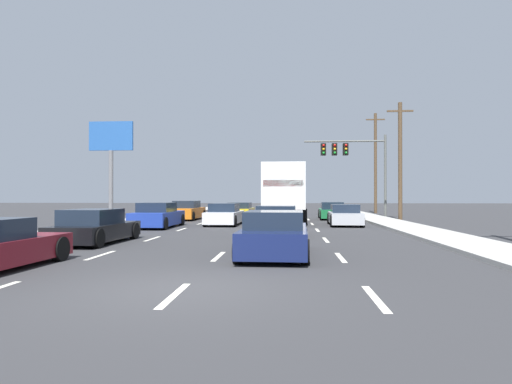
# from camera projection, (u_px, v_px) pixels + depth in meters

# --- Properties ---
(ground_plane) EXTENTS (140.00, 140.00, 0.00)m
(ground_plane) POSITION_uv_depth(u_px,v_px,m) (261.00, 219.00, 33.36)
(ground_plane) COLOR #333335
(sidewalk_right) EXTENTS (2.31, 80.00, 0.14)m
(sidewalk_right) POSITION_uv_depth(u_px,v_px,m) (389.00, 222.00, 27.81)
(sidewalk_right) COLOR #B2AFA8
(sidewalk_right) RESTS_ON ground_plane
(sidewalk_left) EXTENTS (2.31, 80.00, 0.14)m
(sidewalk_left) POSITION_uv_depth(u_px,v_px,m) (129.00, 221.00, 28.94)
(sidewalk_left) COLOR #B2AFA8
(sidewalk_left) RESTS_ON ground_plane
(lane_markings) EXTENTS (6.94, 57.00, 0.01)m
(lane_markings) POSITION_uv_depth(u_px,v_px,m) (259.00, 221.00, 30.29)
(lane_markings) COLOR silver
(lane_markings) RESTS_ON ground_plane
(car_orange) EXTENTS (1.93, 4.58, 1.34)m
(car_orange) POSITION_uv_depth(u_px,v_px,m) (187.00, 211.00, 32.33)
(car_orange) COLOR orange
(car_orange) RESTS_ON ground_plane
(car_blue) EXTENTS (1.97, 4.64, 1.34)m
(car_blue) POSITION_uv_depth(u_px,v_px,m) (158.00, 216.00, 24.47)
(car_blue) COLOR #1E389E
(car_blue) RESTS_ON ground_plane
(car_black) EXTENTS (2.00, 4.35, 1.23)m
(car_black) POSITION_uv_depth(u_px,v_px,m) (95.00, 227.00, 16.39)
(car_black) COLOR black
(car_black) RESTS_ON ground_plane
(car_yellow) EXTENTS (1.90, 4.33, 1.21)m
(car_yellow) POSITION_uv_depth(u_px,v_px,m) (240.00, 211.00, 33.08)
(car_yellow) COLOR yellow
(car_yellow) RESTS_ON ground_plane
(car_white) EXTENTS (1.97, 4.31, 1.26)m
(car_white) POSITION_uv_depth(u_px,v_px,m) (225.00, 215.00, 26.46)
(car_white) COLOR white
(car_white) RESTS_ON ground_plane
(box_truck) EXTENTS (2.75, 7.85, 3.55)m
(box_truck) POSITION_uv_depth(u_px,v_px,m) (285.00, 191.00, 28.26)
(box_truck) COLOR white
(box_truck) RESTS_ON ground_plane
(car_gray) EXTENTS (2.03, 4.16, 1.28)m
(car_gray) POSITION_uv_depth(u_px,v_px,m) (277.00, 222.00, 19.62)
(car_gray) COLOR slate
(car_gray) RESTS_ON ground_plane
(car_navy) EXTENTS (2.00, 4.69, 1.28)m
(car_navy) POSITION_uv_depth(u_px,v_px,m) (275.00, 235.00, 13.03)
(car_navy) COLOR #141E4C
(car_navy) RESTS_ON ground_plane
(car_green) EXTENTS (1.95, 4.59, 1.24)m
(car_green) POSITION_uv_depth(u_px,v_px,m) (332.00, 211.00, 33.07)
(car_green) COLOR #196B38
(car_green) RESTS_ON ground_plane
(car_silver) EXTENTS (1.93, 4.16, 1.21)m
(car_silver) POSITION_uv_depth(u_px,v_px,m) (345.00, 216.00, 26.09)
(car_silver) COLOR #B7BABF
(car_silver) RESTS_ON ground_plane
(traffic_signal_mast) EXTENTS (6.54, 0.69, 6.58)m
(traffic_signal_mast) POSITION_uv_depth(u_px,v_px,m) (348.00, 155.00, 36.62)
(traffic_signal_mast) COLOR #595B56
(traffic_signal_mast) RESTS_ON ground_plane
(utility_pole_mid) EXTENTS (1.80, 0.28, 8.21)m
(utility_pole_mid) POSITION_uv_depth(u_px,v_px,m) (400.00, 159.00, 31.80)
(utility_pole_mid) COLOR brown
(utility_pole_mid) RESTS_ON ground_plane
(utility_pole_far) EXTENTS (1.80, 0.28, 9.68)m
(utility_pole_far) POSITION_uv_depth(u_px,v_px,m) (375.00, 162.00, 44.20)
(utility_pole_far) COLOR brown
(utility_pole_far) RESTS_ON ground_plane
(roadside_billboard) EXTENTS (3.66, 0.36, 7.80)m
(roadside_billboard) POSITION_uv_depth(u_px,v_px,m) (111.00, 150.00, 37.49)
(roadside_billboard) COLOR slate
(roadside_billboard) RESTS_ON ground_plane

